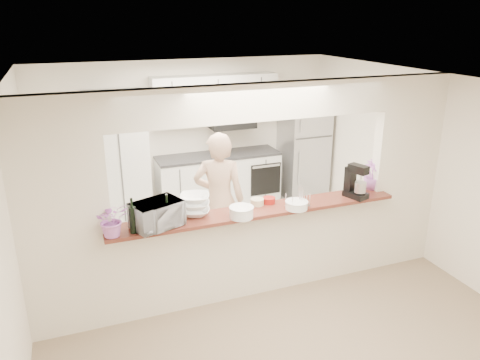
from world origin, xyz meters
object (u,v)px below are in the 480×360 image
refrigerator (303,151)px  stand_mixer (356,183)px  toaster_oven (157,215)px  person (219,201)px

refrigerator → stand_mixer: 2.91m
toaster_oven → person: (0.98, 0.90, -0.33)m
toaster_oven → person: size_ratio=0.28×
refrigerator → person: person is taller
stand_mixer → toaster_oven: bearing=179.7°
refrigerator → stand_mixer: bearing=-106.2°
toaster_oven → person: 1.37m
stand_mixer → refrigerator: bearing=73.8°
refrigerator → person: (-2.22, -1.85, 0.05)m
stand_mixer → person: person is taller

